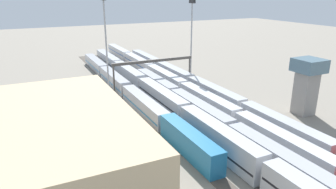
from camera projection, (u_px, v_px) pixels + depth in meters
ground_plane at (172, 101)px, 82.27m from camera, size 400.00×400.00×0.00m
track_bed_0 at (205, 95)px, 86.38m from camera, size 140.00×2.80×0.12m
track_bed_1 at (189, 98)px, 84.32m from camera, size 140.00×2.80×0.12m
track_bed_2 at (172, 101)px, 82.25m from camera, size 140.00×2.80×0.12m
track_bed_3 at (155, 103)px, 80.19m from camera, size 140.00×2.80×0.12m
track_bed_4 at (137, 106)px, 78.12m from camera, size 140.00×2.80×0.12m
train_on_track_3 at (162, 99)px, 75.97m from camera, size 119.80×3.06×5.00m
train_on_track_4 at (125, 89)px, 85.45m from camera, size 90.60×3.06×4.40m
train_on_track_1 at (180, 86)px, 88.01m from camera, size 139.00×3.06×4.40m
train_on_track_0 at (210, 91)px, 83.55m from camera, size 114.80×3.06×4.40m
train_on_track_2 at (199, 111)px, 70.05m from camera, size 71.40×3.00×3.80m
light_mast_0 at (192, 30)px, 94.93m from camera, size 2.80×0.70×25.43m
light_mast_1 at (106, 34)px, 80.91m from camera, size 2.80×0.70×26.68m
signal_gantry at (154, 64)px, 90.50m from camera, size 0.70×25.00×8.80m
maintenance_shed at (58, 145)px, 47.18m from camera, size 37.79×21.79×10.73m
control_tower at (307, 82)px, 71.26m from camera, size 6.00×6.00×13.24m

